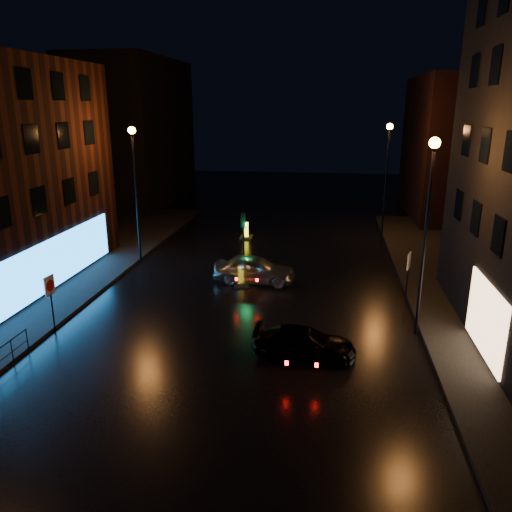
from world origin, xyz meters
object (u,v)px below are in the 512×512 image
(bollard_near, at_px, (241,281))
(road_sign_left, at_px, (50,290))
(road_sign_right, at_px, (408,265))
(silver_hatchback, at_px, (254,269))
(traffic_signal, at_px, (244,260))
(bollard_far, at_px, (246,235))
(dark_sedan, at_px, (305,343))

(bollard_near, bearing_deg, road_sign_left, -147.55)
(bollard_near, distance_m, road_sign_right, 8.95)
(silver_hatchback, distance_m, bollard_near, 1.01)
(traffic_signal, xyz_separation_m, bollard_far, (-1.02, 7.09, -0.24))
(traffic_signal, bearing_deg, bollard_near, -83.19)
(bollard_far, relative_size, road_sign_left, 0.54)
(dark_sedan, xyz_separation_m, bollard_far, (-5.30, 17.90, -0.32))
(road_sign_left, height_order, road_sign_right, road_sign_left)
(dark_sedan, height_order, bollard_far, bollard_far)
(dark_sedan, height_order, road_sign_left, road_sign_left)
(bollard_near, distance_m, bollard_far, 10.20)
(bollard_near, height_order, road_sign_left, road_sign_left)
(dark_sedan, distance_m, road_sign_right, 8.39)
(traffic_signal, height_order, bollard_far, traffic_signal)
(traffic_signal, distance_m, road_sign_right, 10.06)
(dark_sedan, xyz_separation_m, road_sign_right, (4.81, 6.75, 1.30))
(bollard_near, bearing_deg, dark_sedan, -76.11)
(silver_hatchback, relative_size, road_sign_right, 1.79)
(bollard_near, height_order, bollard_far, bollard_far)
(dark_sedan, bearing_deg, bollard_far, 17.46)
(silver_hatchback, relative_size, dark_sedan, 1.12)
(traffic_signal, xyz_separation_m, dark_sedan, (4.28, -10.81, 0.08))
(bollard_far, height_order, road_sign_right, road_sign_right)
(dark_sedan, distance_m, bollard_far, 18.67)
(silver_hatchback, bearing_deg, dark_sedan, -156.24)
(bollard_far, xyz_separation_m, road_sign_right, (10.11, -11.16, 1.62))
(dark_sedan, relative_size, bollard_far, 2.88)
(road_sign_left, bearing_deg, traffic_signal, 62.62)
(silver_hatchback, distance_m, road_sign_right, 8.28)
(traffic_signal, bearing_deg, road_sign_left, -123.44)
(traffic_signal, xyz_separation_m, silver_hatchback, (1.05, -2.50, 0.27))
(silver_hatchback, relative_size, road_sign_left, 1.74)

